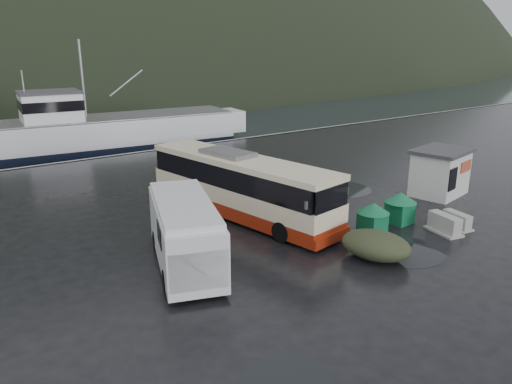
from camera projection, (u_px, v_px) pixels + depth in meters
ground at (284, 241)px, 21.23m from camera, size 160.00×160.00×0.00m
quay_edge at (116, 155)px, 36.83m from camera, size 160.00×0.60×1.50m
coach_bus at (241, 216)px, 24.26m from camera, size 4.60×11.34×3.11m
white_van at (186, 265)px, 18.94m from camera, size 4.06×6.59×2.60m
waste_bin_left at (399, 223)px, 23.33m from camera, size 1.12×1.12×1.48m
waste_bin_right at (372, 234)px, 22.02m from camera, size 1.06×1.06×1.43m
dome_tent at (375, 258)px, 19.58m from camera, size 2.75×3.25×1.09m
ticket_kiosk at (438, 194)px, 27.59m from camera, size 3.68×3.06×2.55m
jersey_barrier_a at (456, 228)px, 22.72m from camera, size 0.95×1.54×0.72m
jersey_barrier_b at (443, 232)px, 22.16m from camera, size 1.14×1.79×0.83m
fishing_trawler at (120, 136)px, 44.37m from camera, size 24.17×7.59×9.51m
puddles at (359, 234)px, 21.99m from camera, size 15.92×14.20×0.01m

